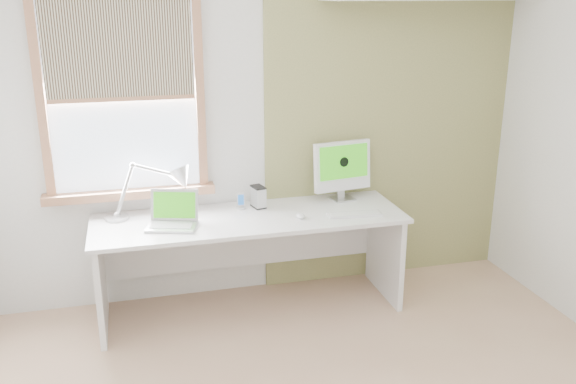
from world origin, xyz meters
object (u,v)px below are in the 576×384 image
object	(u,v)px
desk_lamp	(170,184)
imac	(342,167)
desk	(249,239)
laptop	(173,217)
external_drive	(258,197)

from	to	relation	value
desk_lamp	imac	bearing A→B (deg)	-2.34
desk	laptop	xyz separation A→B (m)	(-0.54, -0.09, 0.25)
laptop	external_drive	xyz separation A→B (m)	(0.64, 0.22, 0.02)
desk	imac	size ratio (longest dim) A/B	4.72
external_drive	laptop	bearing A→B (deg)	-161.31
desk_lamp	external_drive	bearing A→B (deg)	-7.51
desk_lamp	external_drive	world-z (taller)	desk_lamp
desk	desk_lamp	distance (m)	0.69
desk	desk_lamp	world-z (taller)	desk_lamp
desk_lamp	imac	world-z (taller)	imac
desk	external_drive	bearing A→B (deg)	50.03
desk	laptop	bearing A→B (deg)	-170.06
desk	imac	bearing A→B (deg)	11.29
laptop	imac	xyz separation A→B (m)	(1.30, 0.25, 0.20)
desk	imac	world-z (taller)	imac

